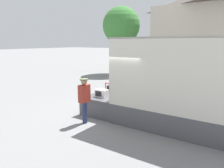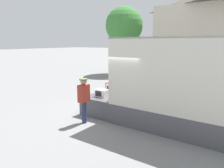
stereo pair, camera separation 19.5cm
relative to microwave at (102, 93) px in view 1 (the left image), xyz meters
The scene contains 7 objects.
ground_plane 1.31m from the microwave, 26.00° to the left, with size 160.00×160.00×0.00m, color gray.
tailgate_deck 0.68m from the microwave, 80.20° to the left, with size 1.55×2.08×0.76m, color #4C4C51.
microwave is the anchor object (origin of this frame).
portable_generator 0.73m from the microwave, 81.96° to the left, with size 0.57×0.45×0.50m.
worker_person 1.20m from the microwave, 86.10° to the right, with size 0.31×0.44×1.70m.
house_backdrop 14.60m from the microwave, 81.19° to the left, with size 10.01×8.01×7.92m.
street_tree 12.60m from the microwave, 118.01° to the left, with size 3.47×3.47×6.24m.
Camera 1 is at (4.49, -7.53, 3.03)m, focal length 35.00 mm.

